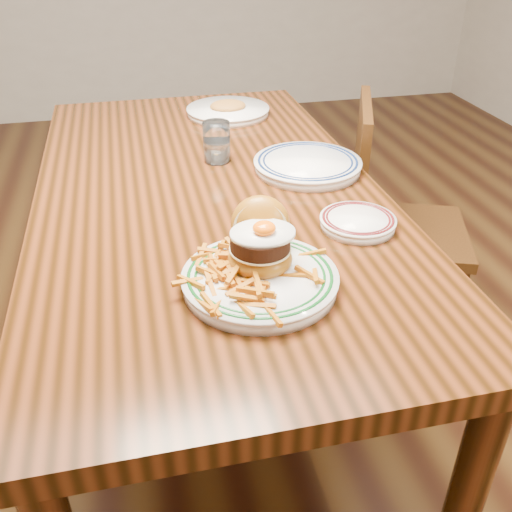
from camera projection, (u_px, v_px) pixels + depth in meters
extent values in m
plane|color=black|center=(218.00, 399.00, 1.84)|extent=(6.00, 6.00, 0.00)
cube|color=black|center=(208.00, 196.00, 1.46)|extent=(0.85, 1.60, 0.05)
cylinder|color=black|center=(89.00, 211.00, 2.20)|extent=(0.07, 0.07, 0.70)
cylinder|color=black|center=(273.00, 193.00, 2.34)|extent=(0.07, 0.07, 0.70)
cube|color=#40230D|center=(407.00, 234.00, 1.94)|extent=(0.51, 0.51, 0.04)
cube|color=#40230D|center=(360.00, 168.00, 1.84)|extent=(0.17, 0.38, 0.42)
cylinder|color=#40230D|center=(441.00, 263.00, 2.17)|extent=(0.04, 0.04, 0.39)
cylinder|color=#40230D|center=(351.00, 257.00, 2.21)|extent=(0.04, 0.04, 0.39)
cylinder|color=#40230D|center=(454.00, 318.00, 1.89)|extent=(0.04, 0.04, 0.39)
cylinder|color=#40230D|center=(351.00, 309.00, 1.93)|extent=(0.04, 0.04, 0.39)
cylinder|color=white|center=(260.00, 282.00, 1.06)|extent=(0.29, 0.29, 0.02)
cylinder|color=white|center=(260.00, 276.00, 1.05)|extent=(0.29, 0.29, 0.01)
torus|color=#0D4A18|center=(260.00, 275.00, 1.05)|extent=(0.27, 0.27, 0.01)
torus|color=#0D4A18|center=(260.00, 275.00, 1.05)|extent=(0.24, 0.24, 0.01)
ellipsoid|color=#965513|center=(260.00, 258.00, 1.07)|extent=(0.12, 0.12, 0.06)
cylinder|color=beige|center=(260.00, 249.00, 1.06)|extent=(0.12, 0.12, 0.00)
cylinder|color=black|center=(260.00, 241.00, 1.05)|extent=(0.11, 0.11, 0.03)
ellipsoid|color=white|center=(263.00, 233.00, 1.04)|extent=(0.12, 0.10, 0.01)
ellipsoid|color=#FF6105|center=(264.00, 228.00, 1.04)|extent=(0.04, 0.04, 0.02)
ellipsoid|color=#965513|center=(260.00, 225.00, 1.12)|extent=(0.14, 0.12, 0.13)
cylinder|color=beige|center=(260.00, 230.00, 1.10)|extent=(0.11, 0.06, 0.10)
cylinder|color=white|center=(358.00, 224.00, 1.26)|extent=(0.16, 0.16, 0.02)
cylinder|color=white|center=(358.00, 219.00, 1.25)|extent=(0.17, 0.17, 0.01)
torus|color=#501214|center=(358.00, 218.00, 1.25)|extent=(0.16, 0.16, 0.01)
torus|color=#501214|center=(358.00, 218.00, 1.25)|extent=(0.14, 0.14, 0.01)
cube|color=silver|center=(365.00, 216.00, 1.26)|extent=(0.10, 0.05, 0.00)
cylinder|color=white|center=(307.00, 167.00, 1.52)|extent=(0.28, 0.28, 0.02)
cylinder|color=white|center=(308.00, 162.00, 1.52)|extent=(0.29, 0.29, 0.01)
torus|color=#0F204C|center=(308.00, 161.00, 1.52)|extent=(0.27, 0.27, 0.01)
torus|color=#0F204C|center=(308.00, 161.00, 1.52)|extent=(0.24, 0.24, 0.01)
cylinder|color=white|center=(217.00, 142.00, 1.56)|extent=(0.07, 0.07, 0.11)
cylinder|color=silver|center=(217.00, 151.00, 1.57)|extent=(0.06, 0.06, 0.05)
cylinder|color=white|center=(228.00, 112.00, 1.92)|extent=(0.27, 0.27, 0.02)
cylinder|color=white|center=(228.00, 108.00, 1.91)|extent=(0.28, 0.28, 0.01)
ellipsoid|color=#A4672E|center=(228.00, 106.00, 1.91)|extent=(0.12, 0.10, 0.04)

